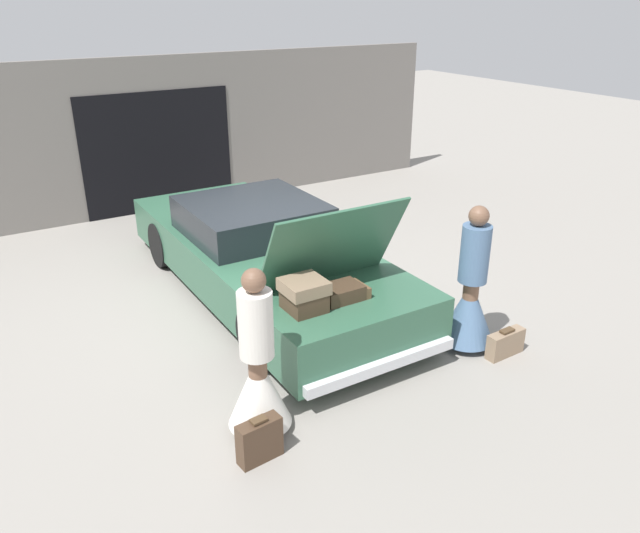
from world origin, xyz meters
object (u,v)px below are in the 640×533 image
(person_right, at_px, (470,298))
(suitcase_beside_right_person, at_px, (505,343))
(person_left, at_px, (258,376))
(car, at_px, (263,254))
(suitcase_beside_left_person, at_px, (259,440))

(person_right, relative_size, suitcase_beside_right_person, 3.47)
(person_left, bearing_deg, suitcase_beside_right_person, 72.83)
(car, xyz_separation_m, person_right, (1.37, -2.50, 0.04))
(person_left, bearing_deg, car, 140.54)
(car, bearing_deg, person_right, -61.21)
(car, relative_size, person_right, 3.15)
(person_left, xyz_separation_m, suitcase_beside_left_person, (-0.19, -0.38, -0.39))
(car, bearing_deg, suitcase_beside_left_person, -117.39)
(person_left, distance_m, person_right, 2.74)
(suitcase_beside_left_person, xyz_separation_m, suitcase_beside_right_person, (3.15, 0.11, -0.05))
(person_right, bearing_deg, suitcase_beside_left_person, 91.64)
(car, distance_m, suitcase_beside_right_person, 3.33)
(car, xyz_separation_m, suitcase_beside_left_person, (-1.56, -3.00, -0.37))
(car, height_order, suitcase_beside_left_person, car)
(person_left, bearing_deg, suitcase_beside_left_person, -38.63)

